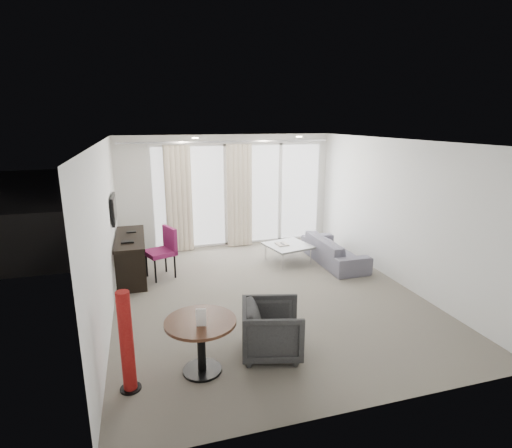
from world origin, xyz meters
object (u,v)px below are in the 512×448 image
object	(u,v)px
red_lamp	(127,342)
rattan_chair_b	(273,208)
round_table	(201,346)
coffee_table	(288,253)
desk_chair	(160,253)
sofa	(334,250)
tub_armchair	(272,329)
desk	(131,257)
rattan_chair_a	(237,219)

from	to	relation	value
red_lamp	rattan_chair_b	world-z (taller)	red_lamp
rattan_chair_b	round_table	bearing A→B (deg)	-111.63
red_lamp	coffee_table	xyz separation A→B (m)	(3.16, 3.41, -0.40)
desk_chair	sofa	world-z (taller)	desk_chair
red_lamp	coffee_table	bearing A→B (deg)	47.17
round_table	tub_armchair	world-z (taller)	tub_armchair
sofa	rattan_chair_b	world-z (taller)	rattan_chair_b
round_table	red_lamp	distance (m)	0.86
tub_armchair	coffee_table	bearing A→B (deg)	-9.69
desk_chair	desk	bearing A→B (deg)	138.46
coffee_table	rattan_chair_a	world-z (taller)	rattan_chair_a
desk	tub_armchair	distance (m)	3.67
coffee_table	rattan_chair_b	world-z (taller)	rattan_chair_b
red_lamp	rattan_chair_a	size ratio (longest dim) A/B	1.50
desk_chair	red_lamp	bearing A→B (deg)	-120.79
red_lamp	sofa	size ratio (longest dim) A/B	0.64
red_lamp	coffee_table	distance (m)	4.66
desk	rattan_chair_a	bearing A→B (deg)	41.87
round_table	rattan_chair_b	size ratio (longest dim) A/B	1.05
desk	round_table	size ratio (longest dim) A/B	2.02
coffee_table	rattan_chair_a	bearing A→B (deg)	101.88
coffee_table	round_table	bearing A→B (deg)	-125.33
round_table	sofa	size ratio (longest dim) A/B	0.45
tub_armchair	rattan_chair_a	bearing A→B (deg)	5.16
round_table	tub_armchair	bearing A→B (deg)	7.44
desk	red_lamp	xyz separation A→B (m)	(-0.00, -3.46, 0.19)
red_lamp	rattan_chair_b	distance (m)	7.91
desk_chair	round_table	bearing A→B (deg)	-106.35
coffee_table	rattan_chair_a	distance (m)	2.49
desk	sofa	xyz separation A→B (m)	(4.07, -0.37, -0.13)
desk	rattan_chair_a	distance (m)	3.56
round_table	coffee_table	world-z (taller)	round_table
desk	sofa	size ratio (longest dim) A/B	0.91
desk_chair	coffee_table	world-z (taller)	desk_chair
coffee_table	desk	bearing A→B (deg)	179.00
desk	round_table	world-z (taller)	desk
round_table	desk	bearing A→B (deg)	103.71
desk	sofa	bearing A→B (deg)	-5.13
coffee_table	rattan_chair_b	size ratio (longest dim) A/B	1.04
tub_armchair	rattan_chair_b	world-z (taller)	rattan_chair_b
desk_chair	round_table	size ratio (longest dim) A/B	1.15
desk_chair	round_table	world-z (taller)	desk_chair
sofa	rattan_chair_b	bearing A→B (deg)	1.54
coffee_table	rattan_chair_b	bearing A→B (deg)	76.63
desk	red_lamp	size ratio (longest dim) A/B	1.43
desk	tub_armchair	size ratio (longest dim) A/B	2.23
tub_armchair	rattan_chair_a	xyz separation A→B (m)	(0.91, 5.61, 0.05)
desk_chair	coffee_table	distance (m)	2.65
tub_armchair	coffee_table	xyz separation A→B (m)	(1.42, 3.18, -0.16)
red_lamp	tub_armchair	world-z (taller)	red_lamp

